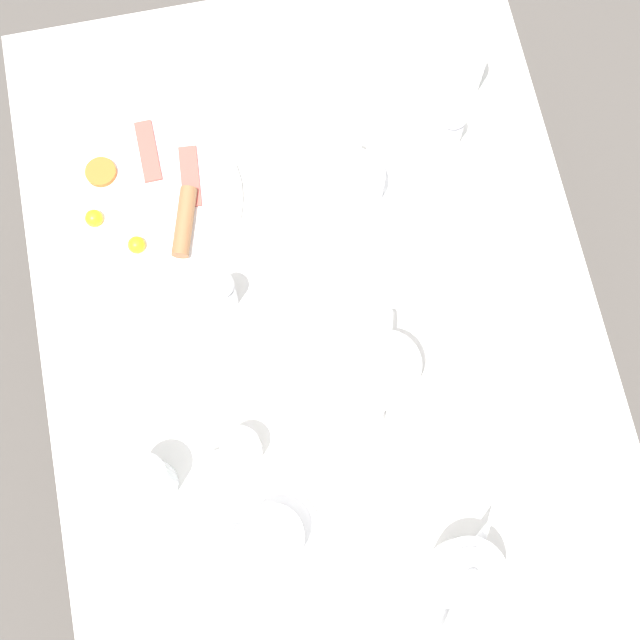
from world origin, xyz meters
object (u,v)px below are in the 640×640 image
object	(u,v)px
water_glass_tall	(462,68)
spoon_for_tea	(460,216)
water_glass_short	(149,480)
fork_by_plate	(565,479)
teapot_far	(384,370)
salt_grinder	(451,125)
pepper_grinder	(222,290)
teacup_with_saucer_right	(355,184)
knife_by_plate	(277,63)
breakfast_plate	(144,202)
teacup_with_saucer_left	(273,537)
creamer_jug	(241,449)
teapot_near	(465,576)

from	to	relation	value
water_glass_tall	spoon_for_tea	bearing A→B (deg)	77.35
water_glass_short	fork_by_plate	xyz separation A→B (m)	(-0.59, 0.11, -0.05)
teapot_far	salt_grinder	size ratio (longest dim) A/B	1.79
pepper_grinder	salt_grinder	bearing A→B (deg)	-153.77
water_glass_short	water_glass_tall	bearing A→B (deg)	-137.17
teapot_far	spoon_for_tea	world-z (taller)	teapot_far
pepper_grinder	water_glass_tall	bearing A→B (deg)	-146.72
salt_grinder	fork_by_plate	world-z (taller)	salt_grinder
teacup_with_saucer_right	pepper_grinder	distance (m)	0.28
teacup_with_saucer_right	water_glass_short	bearing A→B (deg)	45.97
teacup_with_saucer_right	salt_grinder	distance (m)	0.18
teapot_far	knife_by_plate	distance (m)	0.57
breakfast_plate	teacup_with_saucer_left	world-z (taller)	teacup_with_saucer_left
teapot_far	water_glass_short	distance (m)	0.37
teacup_with_saucer_left	water_glass_tall	world-z (taller)	water_glass_tall
water_glass_short	creamer_jug	xyz separation A→B (m)	(-0.13, -0.02, -0.02)
breakfast_plate	spoon_for_tea	xyz separation A→B (m)	(-0.49, 0.12, -0.01)
breakfast_plate	salt_grinder	xyz separation A→B (m)	(-0.50, -0.01, 0.05)
creamer_jug	pepper_grinder	bearing A→B (deg)	-93.68
creamer_jug	fork_by_plate	bearing A→B (deg)	163.71
water_glass_tall	pepper_grinder	size ratio (longest dim) A/B	1.13
knife_by_plate	teapot_near	bearing A→B (deg)	96.74
breakfast_plate	water_glass_short	distance (m)	0.45
breakfast_plate	pepper_grinder	world-z (taller)	pepper_grinder
teapot_near	water_glass_tall	size ratio (longest dim) A/B	1.37
teacup_with_saucer_right	water_glass_short	size ratio (longest dim) A/B	1.32
water_glass_tall	pepper_grinder	xyz separation A→B (m)	(0.44, 0.29, -0.00)
teacup_with_saucer_right	teapot_near	bearing A→B (deg)	92.15
breakfast_plate	teapot_near	bearing A→B (deg)	118.49
teacup_with_saucer_left	spoon_for_tea	distance (m)	0.58
fork_by_plate	teapot_near	bearing A→B (deg)	29.06
pepper_grinder	teacup_with_saucer_right	bearing A→B (deg)	-149.29
teacup_with_saucer_right	creamer_jug	size ratio (longest dim) A/B	1.72
breakfast_plate	fork_by_plate	size ratio (longest dim) A/B	2.21
creamer_jug	salt_grinder	xyz separation A→B (m)	(-0.42, -0.44, 0.02)
teacup_with_saucer_right	creamer_jug	world-z (taller)	same
creamer_jug	spoon_for_tea	distance (m)	0.51
teapot_near	water_glass_tall	xyz separation A→B (m)	(-0.18, -0.77, 0.01)
pepper_grinder	spoon_for_tea	xyz separation A→B (m)	(-0.39, -0.06, -0.05)
creamer_jug	fork_by_plate	size ratio (longest dim) A/B	0.58
breakfast_plate	teapot_far	bearing A→B (deg)	131.45
pepper_grinder	spoon_for_tea	size ratio (longest dim) A/B	0.71
knife_by_plate	water_glass_tall	bearing A→B (deg)	160.29
teacup_with_saucer_left	creamer_jug	bearing A→B (deg)	-80.30
teapot_far	water_glass_short	xyz separation A→B (m)	(0.36, 0.09, 0.00)
teapot_near	water_glass_short	xyz separation A→B (m)	(0.41, -0.22, 0.00)
spoon_for_tea	teacup_with_saucer_left	bearing A→B (deg)	48.28
water_glass_tall	salt_grinder	size ratio (longest dim) A/B	1.13
creamer_jug	pepper_grinder	xyz separation A→B (m)	(-0.02, -0.24, 0.02)
teacup_with_saucer_left	knife_by_plate	xyz separation A→B (m)	(-0.15, -0.76, -0.03)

